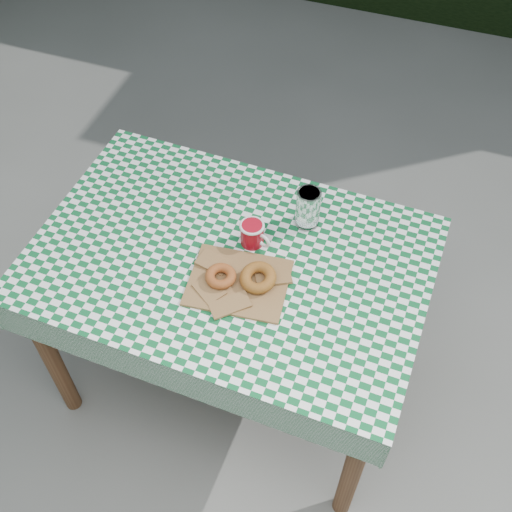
{
  "coord_description": "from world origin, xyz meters",
  "views": [
    {
      "loc": [
        0.42,
        -1.09,
        2.28
      ],
      "look_at": [
        0.02,
        0.04,
        0.79
      ],
      "focal_mm": 44.47,
      "sensor_mm": 36.0,
      "label": 1
    }
  ],
  "objects": [
    {
      "name": "coffee_mug",
      "position": [
        -0.01,
        0.11,
        0.8
      ],
      "size": [
        0.19,
        0.19,
        0.08
      ],
      "primitive_type": null,
      "rotation": [
        0.0,
        0.0,
        -0.35
      ],
      "color": "maroon",
      "rests_on": "tablecloth"
    },
    {
      "name": "paper_bag",
      "position": [
        0.0,
        -0.06,
        0.76
      ],
      "size": [
        0.32,
        0.26,
        0.02
      ],
      "primitive_type": "cube",
      "rotation": [
        0.0,
        0.0,
        0.11
      ],
      "color": "olive",
      "rests_on": "tablecloth"
    },
    {
      "name": "bagel_back",
      "position": [
        0.06,
        -0.04,
        0.79
      ],
      "size": [
        0.15,
        0.15,
        0.03
      ],
      "primitive_type": "torus",
      "rotation": [
        0.0,
        0.0,
        -0.47
      ],
      "color": "#93591E",
      "rests_on": "paper_bag"
    },
    {
      "name": "drinking_glass",
      "position": [
        0.12,
        0.24,
        0.83
      ],
      "size": [
        0.1,
        0.1,
        0.14
      ],
      "primitive_type": "cylinder",
      "rotation": [
        0.0,
        0.0,
        -0.32
      ],
      "color": "white",
      "rests_on": "tablecloth"
    },
    {
      "name": "tablecloth",
      "position": [
        -0.06,
        0.03,
        0.75
      ],
      "size": [
        1.24,
        0.85,
        0.01
      ],
      "primitive_type": "cube",
      "rotation": [
        0.0,
        0.0,
        -0.03
      ],
      "color": "#0D5428",
      "rests_on": "table"
    },
    {
      "name": "bagel_front",
      "position": [
        -0.05,
        -0.07,
        0.79
      ],
      "size": [
        0.13,
        0.13,
        0.03
      ],
      "primitive_type": "torus",
      "rotation": [
        0.0,
        0.0,
        0.5
      ],
      "color": "#9B4920",
      "rests_on": "paper_bag"
    },
    {
      "name": "ground",
      "position": [
        0.0,
        0.0,
        0.0
      ],
      "size": [
        60.0,
        60.0,
        0.0
      ],
      "primitive_type": "plane",
      "color": "#5A5B55",
      "rests_on": "ground"
    },
    {
      "name": "table",
      "position": [
        -0.06,
        0.03,
        0.38
      ],
      "size": [
        1.22,
        0.83,
        0.75
      ],
      "primitive_type": "cube",
      "rotation": [
        0.0,
        0.0,
        -0.03
      ],
      "color": "brown",
      "rests_on": "ground"
    }
  ]
}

